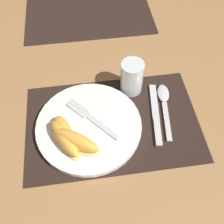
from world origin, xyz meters
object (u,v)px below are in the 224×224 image
(plate, at_px, (89,126))
(fork, at_px, (89,117))
(citrus_wedge_2, at_px, (75,141))
(spoon, at_px, (164,100))
(juice_glass, at_px, (132,79))
(knife, at_px, (156,115))
(citrus_wedge_0, at_px, (63,132))
(citrus_wedge_1, at_px, (65,139))

(plate, height_order, fork, fork)
(citrus_wedge_2, bearing_deg, spoon, 23.78)
(juice_glass, bearing_deg, knife, -63.46)
(citrus_wedge_0, bearing_deg, citrus_wedge_1, -82.00)
(citrus_wedge_1, bearing_deg, spoon, 19.81)
(knife, height_order, spoon, spoon)
(citrus_wedge_1, bearing_deg, citrus_wedge_2, -23.12)
(citrus_wedge_0, height_order, citrus_wedge_1, citrus_wedge_1)
(citrus_wedge_0, bearing_deg, spoon, 15.52)
(citrus_wedge_1, relative_size, citrus_wedge_2, 0.97)
(juice_glass, bearing_deg, fork, -144.60)
(knife, distance_m, citrus_wedge_1, 0.26)
(citrus_wedge_0, relative_size, citrus_wedge_1, 0.85)
(juice_glass, xyz_separation_m, citrus_wedge_1, (-0.20, -0.16, -0.01))
(plate, relative_size, citrus_wedge_1, 2.15)
(spoon, bearing_deg, fork, -170.83)
(citrus_wedge_0, distance_m, citrus_wedge_2, 0.04)
(knife, distance_m, citrus_wedge_2, 0.23)
(juice_glass, relative_size, knife, 0.51)
(juice_glass, distance_m, citrus_wedge_0, 0.24)
(fork, bearing_deg, citrus_wedge_0, -147.11)
(fork, relative_size, citrus_wedge_1, 1.11)
(plate, xyz_separation_m, citrus_wedge_1, (-0.06, -0.04, 0.02))
(knife, bearing_deg, citrus_wedge_2, -162.86)
(plate, xyz_separation_m, spoon, (0.22, 0.06, -0.00))
(citrus_wedge_2, bearing_deg, knife, 17.14)
(spoon, xyz_separation_m, citrus_wedge_0, (-0.29, -0.08, 0.03))
(spoon, height_order, citrus_wedge_2, citrus_wedge_2)
(citrus_wedge_0, relative_size, citrus_wedge_2, 0.82)
(fork, bearing_deg, plate, -97.61)
(spoon, distance_m, fork, 0.22)
(plate, distance_m, spoon, 0.23)
(plate, bearing_deg, citrus_wedge_0, -161.87)
(juice_glass, xyz_separation_m, citrus_wedge_2, (-0.17, -0.17, -0.01))
(fork, height_order, citrus_wedge_2, citrus_wedge_2)
(fork, bearing_deg, citrus_wedge_2, -116.72)
(plate, bearing_deg, citrus_wedge_1, -144.84)
(knife, relative_size, citrus_wedge_1, 1.55)
(spoon, height_order, citrus_wedge_1, citrus_wedge_1)
(plate, xyz_separation_m, juice_glass, (0.13, 0.12, 0.04))
(spoon, bearing_deg, plate, -165.27)
(plate, distance_m, citrus_wedge_1, 0.08)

